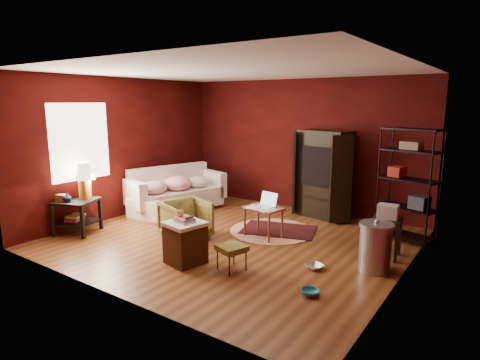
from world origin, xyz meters
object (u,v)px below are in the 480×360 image
object	(u,v)px
hamper	(185,242)
laptop_desk	(264,210)
side_table	(80,191)
wire_shelving	(410,180)
armchair	(186,218)
tv_armoire	(323,173)
sofa	(176,192)

from	to	relation	value
hamper	laptop_desk	distance (m)	1.67
side_table	wire_shelving	size ratio (longest dim) A/B	0.67
armchair	wire_shelving	bearing A→B (deg)	-38.26
laptop_desk	tv_armoire	bearing A→B (deg)	88.61
side_table	hamper	world-z (taller)	side_table
side_table	wire_shelving	world-z (taller)	wire_shelving
hamper	armchair	bearing A→B (deg)	132.08
sofa	armchair	distance (m)	1.91
laptop_desk	sofa	bearing A→B (deg)	179.16
hamper	laptop_desk	size ratio (longest dim) A/B	0.92
laptop_desk	tv_armoire	distance (m)	1.85
sofa	hamper	bearing A→B (deg)	-137.63
sofa	side_table	xyz separation A→B (m)	(-0.35, -2.04, 0.35)
side_table	hamper	size ratio (longest dim) A/B	1.78
hamper	wire_shelving	bearing A→B (deg)	49.64
tv_armoire	laptop_desk	bearing A→B (deg)	-88.81
armchair	tv_armoire	bearing A→B (deg)	-9.14
armchair	tv_armoire	size ratio (longest dim) A/B	0.42
tv_armoire	wire_shelving	distance (m)	1.85
armchair	wire_shelving	world-z (taller)	wire_shelving
armchair	side_table	distance (m)	1.99
armchair	tv_armoire	distance (m)	2.99
armchair	laptop_desk	world-z (taller)	laptop_desk
side_table	laptop_desk	xyz separation A→B (m)	(2.83, 1.62, -0.28)
laptop_desk	wire_shelving	world-z (taller)	wire_shelving
armchair	laptop_desk	bearing A→B (deg)	-32.88
armchair	tv_armoire	world-z (taller)	tv_armoire
wire_shelving	hamper	bearing A→B (deg)	-114.55
laptop_desk	tv_armoire	size ratio (longest dim) A/B	0.44
laptop_desk	wire_shelving	distance (m)	2.46
hamper	tv_armoire	size ratio (longest dim) A/B	0.40
sofa	tv_armoire	bearing A→B (deg)	-68.23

